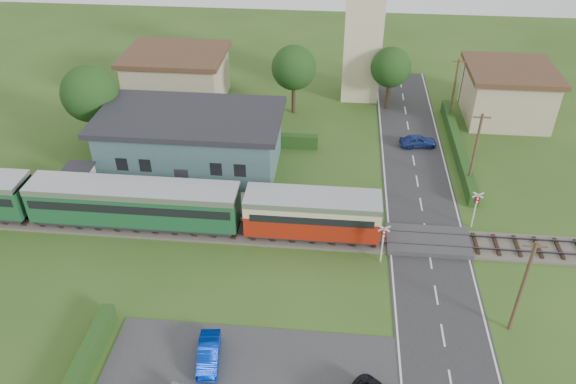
# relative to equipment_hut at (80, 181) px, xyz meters

# --- Properties ---
(ground) EXTENTS (120.00, 120.00, 0.00)m
(ground) POSITION_rel_equipment_hut_xyz_m (18.00, -5.20, -1.75)
(ground) COLOR #2D4C19
(railway_track) EXTENTS (76.00, 3.20, 0.49)m
(railway_track) POSITION_rel_equipment_hut_xyz_m (18.00, -3.20, -1.64)
(railway_track) COLOR #4C443D
(railway_track) RESTS_ON ground
(road) EXTENTS (6.00, 70.00, 0.05)m
(road) POSITION_rel_equipment_hut_xyz_m (28.00, -5.20, -1.72)
(road) COLOR #28282B
(road) RESTS_ON ground
(crossing_deck) EXTENTS (6.20, 3.40, 0.45)m
(crossing_deck) POSITION_rel_equipment_hut_xyz_m (28.00, -3.20, -1.52)
(crossing_deck) COLOR #333335
(crossing_deck) RESTS_ON ground
(platform) EXTENTS (30.00, 3.00, 0.45)m
(platform) POSITION_rel_equipment_hut_xyz_m (8.00, 0.00, -1.52)
(platform) COLOR gray
(platform) RESTS_ON ground
(equipment_hut) EXTENTS (2.30, 2.30, 2.55)m
(equipment_hut) POSITION_rel_equipment_hut_xyz_m (0.00, 0.00, 0.00)
(equipment_hut) COLOR beige
(equipment_hut) RESTS_ON platform
(station_building) EXTENTS (16.00, 9.00, 5.30)m
(station_building) POSITION_rel_equipment_hut_xyz_m (8.00, 5.79, 0.95)
(station_building) COLOR #44656B
(station_building) RESTS_ON ground
(train) EXTENTS (43.20, 2.90, 3.40)m
(train) POSITION_rel_equipment_hut_xyz_m (2.52, -3.20, 0.43)
(train) COLOR #232328
(train) RESTS_ON ground
(church_tower) EXTENTS (6.00, 6.00, 17.60)m
(church_tower) POSITION_rel_equipment_hut_xyz_m (23.00, 22.80, 8.48)
(church_tower) COLOR beige
(church_tower) RESTS_ON ground
(house_west) EXTENTS (10.80, 8.80, 5.50)m
(house_west) POSITION_rel_equipment_hut_xyz_m (3.00, 19.80, 1.04)
(house_west) COLOR tan
(house_west) RESTS_ON ground
(house_east) EXTENTS (8.80, 8.80, 5.50)m
(house_east) POSITION_rel_equipment_hut_xyz_m (38.00, 18.80, 1.05)
(house_east) COLOR tan
(house_east) RESTS_ON ground
(hedge_carpark) EXTENTS (0.80, 9.00, 1.20)m
(hedge_carpark) POSITION_rel_equipment_hut_xyz_m (7.00, -17.20, -1.15)
(hedge_carpark) COLOR #193814
(hedge_carpark) RESTS_ON ground
(hedge_roadside) EXTENTS (0.80, 18.00, 1.20)m
(hedge_roadside) POSITION_rel_equipment_hut_xyz_m (32.20, 10.80, -1.15)
(hedge_roadside) COLOR #193814
(hedge_roadside) RESTS_ON ground
(hedge_station) EXTENTS (22.00, 0.80, 1.30)m
(hedge_station) POSITION_rel_equipment_hut_xyz_m (8.00, 10.30, -1.10)
(hedge_station) COLOR #193814
(hedge_station) RESTS_ON ground
(tree_a) EXTENTS (5.20, 5.20, 8.00)m
(tree_a) POSITION_rel_equipment_hut_xyz_m (-2.00, 8.80, 3.63)
(tree_a) COLOR #332316
(tree_a) RESTS_ON ground
(tree_b) EXTENTS (4.60, 4.60, 7.34)m
(tree_b) POSITION_rel_equipment_hut_xyz_m (16.00, 17.80, 3.27)
(tree_b) COLOR #332316
(tree_b) RESTS_ON ground
(tree_c) EXTENTS (4.20, 4.20, 6.78)m
(tree_c) POSITION_rel_equipment_hut_xyz_m (26.00, 19.80, 2.91)
(tree_c) COLOR #332316
(tree_c) RESTS_ON ground
(utility_pole_b) EXTENTS (1.40, 0.22, 7.00)m
(utility_pole_b) POSITION_rel_equipment_hut_xyz_m (32.20, -11.20, 1.88)
(utility_pole_b) COLOR #473321
(utility_pole_b) RESTS_ON ground
(utility_pole_c) EXTENTS (1.40, 0.22, 7.00)m
(utility_pole_c) POSITION_rel_equipment_hut_xyz_m (32.20, 4.80, 1.88)
(utility_pole_c) COLOR #473321
(utility_pole_c) RESTS_ON ground
(utility_pole_d) EXTENTS (1.40, 0.22, 7.00)m
(utility_pole_d) POSITION_rel_equipment_hut_xyz_m (32.20, 16.80, 1.88)
(utility_pole_d) COLOR #473321
(utility_pole_d) RESTS_ON ground
(crossing_signal_near) EXTENTS (0.84, 0.28, 3.28)m
(crossing_signal_near) POSITION_rel_equipment_hut_xyz_m (24.40, -5.61, 0.39)
(crossing_signal_near) COLOR silver
(crossing_signal_near) RESTS_ON ground
(crossing_signal_far) EXTENTS (0.84, 0.28, 3.28)m
(crossing_signal_far) POSITION_rel_equipment_hut_xyz_m (31.60, -0.81, 0.39)
(crossing_signal_far) COLOR silver
(crossing_signal_far) RESTS_ON ground
(streetlamp_west) EXTENTS (0.30, 0.30, 5.15)m
(streetlamp_west) POSITION_rel_equipment_hut_xyz_m (-4.00, 14.80, 1.29)
(streetlamp_west) COLOR #3F3F47
(streetlamp_west) RESTS_ON ground
(streetlamp_east) EXTENTS (0.30, 0.30, 5.15)m
(streetlamp_east) POSITION_rel_equipment_hut_xyz_m (34.00, 21.80, 1.29)
(streetlamp_east) COLOR #3F3F47
(streetlamp_east) RESTS_ON ground
(car_on_road) EXTENTS (3.64, 1.90, 1.18)m
(car_on_road) POSITION_rel_equipment_hut_xyz_m (28.56, 11.50, -1.11)
(car_on_road) COLOR navy
(car_on_road) RESTS_ON road
(car_park_blue) EXTENTS (1.63, 3.56, 1.13)m
(car_park_blue) POSITION_rel_equipment_hut_xyz_m (14.01, -15.50, -1.10)
(car_park_blue) COLOR #00239E
(car_park_blue) RESTS_ON car_park
(pedestrian_near) EXTENTS (0.70, 0.57, 1.66)m
(pedestrian_near) POSITION_rel_equipment_hut_xyz_m (14.65, 0.02, -0.46)
(pedestrian_near) COLOR gray
(pedestrian_near) RESTS_ON platform
(pedestrian_far) EXTENTS (0.67, 0.81, 1.51)m
(pedestrian_far) POSITION_rel_equipment_hut_xyz_m (0.18, -0.77, -0.54)
(pedestrian_far) COLOR gray
(pedestrian_far) RESTS_ON platform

